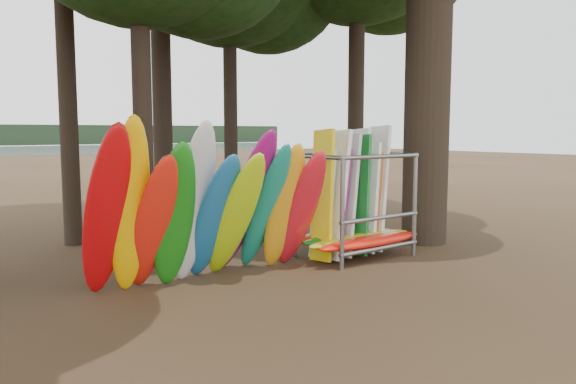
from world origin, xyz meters
TOP-DOWN VIEW (x-y plane):
  - ground at (0.00, 0.00)m, footprint 120.00×120.00m
  - kayak_row at (-1.83, 0.43)m, footprint 4.61×2.19m
  - storage_rack at (1.72, 0.41)m, footprint 3.00×1.55m

SIDE VIEW (x-z plane):
  - ground at x=0.00m, z-range 0.00..0.00m
  - storage_rack at x=1.72m, z-range -0.39..2.51m
  - kayak_row at x=-1.83m, z-range -0.26..2.89m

